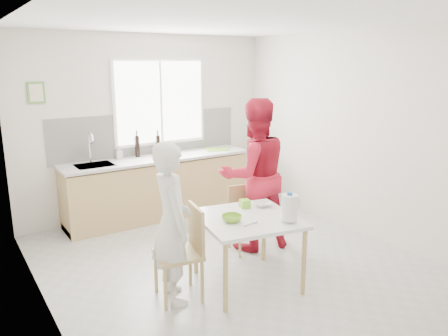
# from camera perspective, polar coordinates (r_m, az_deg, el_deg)

# --- Properties ---
(ground) EXTENTS (4.50, 4.50, 0.00)m
(ground) POSITION_cam_1_polar(r_m,az_deg,el_deg) (5.21, 1.02, -12.33)
(ground) COLOR #B7B7B2
(ground) RESTS_ON ground
(room_shell) EXTENTS (4.50, 4.50, 4.50)m
(room_shell) POSITION_cam_1_polar(r_m,az_deg,el_deg) (4.73, 1.10, 5.89)
(room_shell) COLOR silver
(room_shell) RESTS_ON ground
(window) EXTENTS (1.50, 0.06, 1.30)m
(window) POSITION_cam_1_polar(r_m,az_deg,el_deg) (6.75, -8.31, 8.54)
(window) COLOR white
(window) RESTS_ON room_shell
(backsplash) EXTENTS (3.00, 0.02, 0.65)m
(backsplash) POSITION_cam_1_polar(r_m,az_deg,el_deg) (6.74, -9.76, 4.40)
(backsplash) COLOR white
(backsplash) RESTS_ON room_shell
(picture_frame) EXTENTS (0.22, 0.03, 0.28)m
(picture_frame) POSITION_cam_1_polar(r_m,az_deg,el_deg) (6.21, -23.34, 9.00)
(picture_frame) COLOR #609443
(picture_frame) RESTS_ON room_shell
(kitchen_counter) EXTENTS (2.84, 0.64, 1.37)m
(kitchen_counter) POSITION_cam_1_polar(r_m,az_deg,el_deg) (6.66, -8.50, -2.79)
(kitchen_counter) COLOR tan
(kitchen_counter) RESTS_ON ground
(dining_table) EXTENTS (1.12, 1.12, 0.74)m
(dining_table) POSITION_cam_1_polar(r_m,az_deg,el_deg) (4.53, 3.09, -7.32)
(dining_table) COLOR white
(dining_table) RESTS_ON ground
(chair_left) EXTENTS (0.50, 0.50, 0.93)m
(chair_left) POSITION_cam_1_polar(r_m,az_deg,el_deg) (4.36, -5.16, -10.41)
(chair_left) COLOR tan
(chair_left) RESTS_ON ground
(chair_far) EXTENTS (0.44, 0.44, 0.81)m
(chair_far) POSITION_cam_1_polar(r_m,az_deg,el_deg) (5.43, 2.68, -6.15)
(chair_far) COLOR tan
(chair_far) RESTS_ON ground
(person_white) EXTENTS (0.48, 0.64, 1.58)m
(person_white) POSITION_cam_1_polar(r_m,az_deg,el_deg) (4.22, -6.81, -7.14)
(person_white) COLOR white
(person_white) RESTS_ON ground
(person_red) EXTENTS (1.03, 0.87, 1.88)m
(person_red) POSITION_cam_1_polar(r_m,az_deg,el_deg) (5.37, 3.96, -0.91)
(person_red) COLOR #B8172E
(person_red) RESTS_ON ground
(bowl_green) EXTENTS (0.24, 0.24, 0.06)m
(bowl_green) POSITION_cam_1_polar(r_m,az_deg,el_deg) (4.37, 1.01, -6.58)
(bowl_green) COLOR #79B62A
(bowl_green) RESTS_ON dining_table
(bowl_white) EXTENTS (0.23, 0.23, 0.05)m
(bowl_white) POSITION_cam_1_polar(r_m,az_deg,el_deg) (4.83, 5.03, -4.72)
(bowl_white) COLOR silver
(bowl_white) RESTS_ON dining_table
(milk_jug) EXTENTS (0.22, 0.16, 0.28)m
(milk_jug) POSITION_cam_1_polar(r_m,az_deg,el_deg) (4.37, 8.57, -5.06)
(milk_jug) COLOR white
(milk_jug) RESTS_ON dining_table
(green_box) EXTENTS (0.12, 0.12, 0.09)m
(green_box) POSITION_cam_1_polar(r_m,az_deg,el_deg) (4.77, 2.73, -4.68)
(green_box) COLOR #83D430
(green_box) RESTS_ON dining_table
(spoon) EXTENTS (0.16, 0.04, 0.01)m
(spoon) POSITION_cam_1_polar(r_m,az_deg,el_deg) (4.28, 3.41, -7.35)
(spoon) COLOR #A5A5AA
(spoon) RESTS_ON dining_table
(cutting_board) EXTENTS (0.41, 0.35, 0.01)m
(cutting_board) POSITION_cam_1_polar(r_m,az_deg,el_deg) (7.00, -0.96, 2.45)
(cutting_board) COLOR #77B62A
(cutting_board) RESTS_ON kitchen_counter
(wine_bottle_a) EXTENTS (0.07, 0.07, 0.32)m
(wine_bottle_a) POSITION_cam_1_polar(r_m,az_deg,el_deg) (6.57, -11.26, 2.81)
(wine_bottle_a) COLOR black
(wine_bottle_a) RESTS_ON kitchen_counter
(wine_bottle_b) EXTENTS (0.07, 0.07, 0.30)m
(wine_bottle_b) POSITION_cam_1_polar(r_m,az_deg,el_deg) (6.69, -8.61, 3.03)
(wine_bottle_b) COLOR black
(wine_bottle_b) RESTS_ON kitchen_counter
(jar_amber) EXTENTS (0.06, 0.06, 0.16)m
(jar_amber) POSITION_cam_1_polar(r_m,az_deg,el_deg) (6.54, -8.55, 2.16)
(jar_amber) COLOR brown
(jar_amber) RESTS_ON kitchen_counter
(soap_bottle) EXTENTS (0.09, 0.09, 0.19)m
(soap_bottle) POSITION_cam_1_polar(r_m,az_deg,el_deg) (6.50, -13.54, 2.00)
(soap_bottle) COLOR #999999
(soap_bottle) RESTS_ON kitchen_counter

